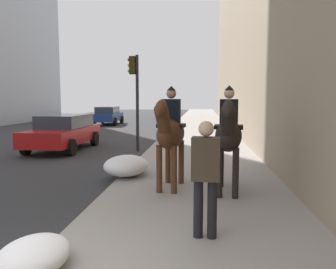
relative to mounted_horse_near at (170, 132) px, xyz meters
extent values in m
ellipsoid|color=#4C2B16|center=(0.08, -0.01, -0.04)|extent=(1.55, 0.72, 0.66)
cylinder|color=#4C2B16|center=(-0.39, -0.12, -0.75)|extent=(0.13, 0.13, 1.03)
cylinder|color=#4C2B16|center=(-0.35, 0.20, -0.75)|extent=(0.13, 0.13, 1.03)
cylinder|color=#4C2B16|center=(0.51, -0.22, -0.75)|extent=(0.13, 0.13, 1.03)
cylinder|color=#4C2B16|center=(0.54, 0.10, -0.75)|extent=(0.13, 0.13, 1.03)
cylinder|color=#4C2B16|center=(-0.69, 0.08, 0.31)|extent=(0.66, 0.35, 0.68)
ellipsoid|color=#4C2B16|center=(-0.89, 0.10, 0.55)|extent=(0.65, 0.29, 0.49)
cylinder|color=black|center=(0.79, -0.09, -0.14)|extent=(0.29, 0.13, 0.55)
cube|color=black|center=(0.13, -0.01, 0.14)|extent=(0.50, 0.65, 0.08)
cube|color=black|center=(0.13, -0.01, 0.45)|extent=(0.32, 0.41, 0.55)
sphere|color=tan|center=(0.13, -0.01, 0.85)|extent=(0.22, 0.22, 0.22)
cone|color=black|center=(0.13, -0.01, 0.97)|extent=(0.22, 0.22, 0.10)
ellipsoid|color=black|center=(-0.17, -1.26, -0.04)|extent=(1.54, 0.69, 0.66)
cylinder|color=black|center=(-0.63, -1.38, -0.76)|extent=(0.13, 0.13, 1.03)
cylinder|color=black|center=(-0.60, -1.06, -0.76)|extent=(0.13, 0.13, 1.03)
cylinder|color=black|center=(0.26, -1.46, -0.76)|extent=(0.13, 0.13, 1.03)
cylinder|color=black|center=(0.29, -1.14, -0.76)|extent=(0.13, 0.13, 1.03)
cylinder|color=black|center=(-0.94, -1.19, 0.30)|extent=(0.65, 0.34, 0.68)
ellipsoid|color=black|center=(-1.15, -1.17, 0.55)|extent=(0.64, 0.27, 0.49)
cylinder|color=black|center=(0.54, -1.32, -0.14)|extent=(0.29, 0.12, 0.55)
cube|color=black|center=(-0.12, -1.26, 0.14)|extent=(0.49, 0.64, 0.08)
cube|color=black|center=(-0.12, -1.26, 0.45)|extent=(0.31, 0.40, 0.55)
sphere|color=#D8AD8C|center=(-0.12, -1.26, 0.85)|extent=(0.22, 0.22, 0.22)
cone|color=black|center=(-0.12, -1.26, 0.97)|extent=(0.22, 0.22, 0.10)
cylinder|color=black|center=(-2.67, -0.65, -0.84)|extent=(0.14, 0.14, 0.85)
cylinder|color=black|center=(-2.69, -0.85, -0.84)|extent=(0.14, 0.14, 0.85)
cube|color=#3F3326|center=(-2.68, -0.75, -0.11)|extent=(0.29, 0.42, 0.62)
sphere|color=#D8AD8C|center=(-2.68, -0.75, 0.32)|extent=(0.22, 0.22, 0.22)
cube|color=maroon|center=(6.14, 4.97, -0.77)|extent=(4.52, 1.80, 0.60)
cube|color=#262D38|center=(6.41, 4.97, -0.21)|extent=(2.61, 1.57, 0.52)
cylinder|color=black|center=(4.74, 4.10, -1.07)|extent=(0.64, 0.22, 0.64)
cylinder|color=black|center=(4.75, 5.87, -1.07)|extent=(0.64, 0.22, 0.64)
cylinder|color=black|center=(7.53, 4.08, -1.07)|extent=(0.64, 0.22, 0.64)
cylinder|color=black|center=(7.54, 5.84, -1.07)|extent=(0.64, 0.22, 0.64)
cube|color=navy|center=(19.78, 6.76, -0.77)|extent=(4.32, 1.77, 0.60)
cube|color=#262D38|center=(19.52, 6.76, -0.21)|extent=(2.49, 1.52, 0.52)
cylinder|color=black|center=(21.07, 7.63, -1.07)|extent=(0.65, 0.24, 0.64)
cylinder|color=black|center=(21.12, 5.99, -1.07)|extent=(0.65, 0.24, 0.64)
cylinder|color=black|center=(18.43, 7.54, -1.07)|extent=(0.65, 0.24, 0.64)
cylinder|color=black|center=(18.48, 5.90, -1.07)|extent=(0.65, 0.24, 0.64)
cylinder|color=black|center=(6.10, 1.85, 0.52)|extent=(0.12, 0.12, 3.82)
cube|color=#2D280C|center=(6.10, 2.03, 2.03)|extent=(0.20, 0.24, 0.70)
sphere|color=red|center=(6.10, 2.16, 2.25)|extent=(0.14, 0.14, 0.14)
sphere|color=orange|center=(6.10, 2.16, 2.03)|extent=(0.14, 0.14, 0.14)
sphere|color=green|center=(6.10, 2.16, 1.81)|extent=(0.14, 0.14, 0.14)
ellipsoid|color=white|center=(-3.86, 1.27, -1.09)|extent=(1.06, 0.82, 0.37)
ellipsoid|color=white|center=(1.23, 1.27, -1.01)|extent=(1.50, 1.16, 0.52)
camera|label=1|loc=(-7.59, -0.68, 0.75)|focal=37.18mm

